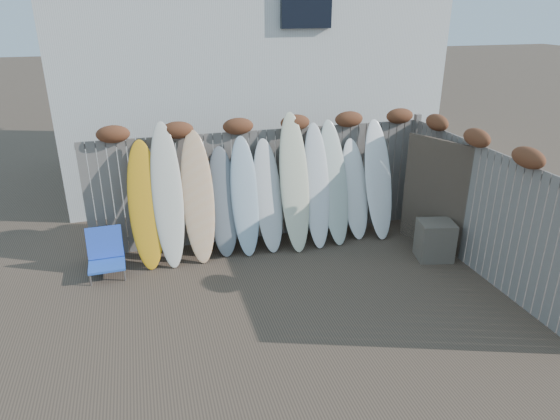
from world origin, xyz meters
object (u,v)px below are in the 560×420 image
object	(u,v)px
beach_chair	(106,254)
lattice_panel	(436,195)
wooden_crate	(435,240)
surfboard_0	(145,205)

from	to	relation	value
beach_chair	lattice_panel	world-z (taller)	lattice_panel
wooden_crate	surfboard_0	xyz separation A→B (m)	(-4.60, 1.18, 0.68)
surfboard_0	wooden_crate	bearing A→B (deg)	-13.40
wooden_crate	lattice_panel	distance (m)	0.79
beach_chair	wooden_crate	bearing A→B (deg)	-10.52
wooden_crate	beach_chair	bearing A→B (deg)	169.48
beach_chair	lattice_panel	xyz separation A→B (m)	(5.49, -0.55, 0.63)
beach_chair	lattice_panel	distance (m)	5.55
wooden_crate	surfboard_0	bearing A→B (deg)	165.59
wooden_crate	surfboard_0	world-z (taller)	surfboard_0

